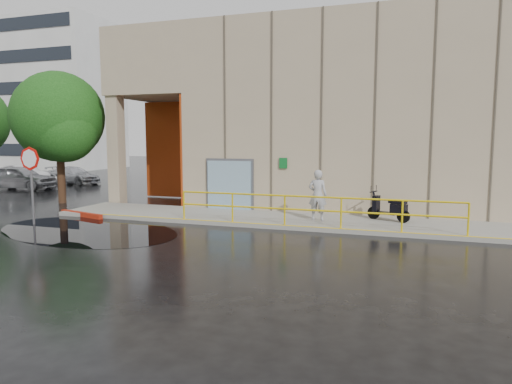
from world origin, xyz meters
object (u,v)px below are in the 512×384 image
red_curb (81,214)px  car_b (24,175)px  person (318,195)px  tree_near (60,120)px  scooter (389,201)px  car_c (74,175)px  stop_sign (30,169)px  car_a (20,177)px

red_curb → car_b: car_b is taller
person → red_curb: bearing=8.8°
tree_near → scooter: bearing=-3.6°
red_curb → car_b: size_ratio=0.61×
car_c → stop_sign: bearing=-136.9°
scooter → stop_sign: size_ratio=0.58×
stop_sign → car_b: (-12.07, 11.67, -1.37)m
person → car_c: person is taller
car_b → car_a: bearing=-127.6°
scooter → car_b: size_ratio=0.42×
car_a → tree_near: tree_near is taller
stop_sign → car_b: bearing=160.1°
scooter → car_c: (-21.13, 9.01, -0.27)m
red_curb → tree_near: bearing=139.3°
person → scooter: person is taller
person → tree_near: bearing=-6.3°
tree_near → car_a: bearing=148.8°
scooter → car_a: car_a is taller
car_c → car_a: bearing=177.9°
car_c → car_b: bearing=119.7°
scooter → red_curb: bearing=-146.3°
stop_sign → car_b: size_ratio=0.71×
person → car_b: (-21.76, 8.45, -0.42)m
person → car_b: 23.35m
person → tree_near: 12.95m
tree_near → stop_sign: bearing=-59.4°
car_b → car_c: size_ratio=0.97×
scooter → car_c: 22.97m
car_b → car_c: car_b is taller
scooter → car_a: 22.43m
stop_sign → car_a: stop_sign is taller
car_c → tree_near: 10.69m
scooter → car_b: bearing=-173.6°
stop_sign → red_curb: bearing=99.7°
car_a → car_c: size_ratio=1.08×
car_a → tree_near: 8.64m
car_a → tree_near: size_ratio=0.70×
scooter → red_curb: scooter is taller
red_curb → car_a: bearing=145.4°
red_curb → car_c: car_c is taller
car_a → car_b: car_a is taller
scooter → stop_sign: stop_sign is taller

